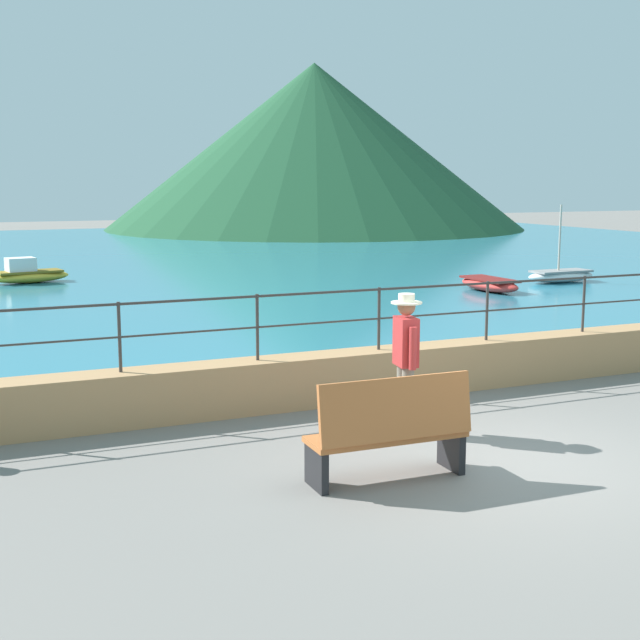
# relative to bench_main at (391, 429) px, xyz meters

# --- Properties ---
(ground_plane) EXTENTS (120.00, 120.00, 0.00)m
(ground_plane) POSITION_rel_bench_main_xyz_m (1.53, 0.01, -0.56)
(ground_plane) COLOR slate
(promenade_wall) EXTENTS (20.00, 0.56, 0.70)m
(promenade_wall) POSITION_rel_bench_main_xyz_m (1.53, 3.21, -0.21)
(promenade_wall) COLOR tan
(promenade_wall) RESTS_ON ground
(railing) EXTENTS (18.44, 0.04, 0.90)m
(railing) POSITION_rel_bench_main_xyz_m (1.53, 3.21, 0.76)
(railing) COLOR #383330
(railing) RESTS_ON promenade_wall
(lake_water) EXTENTS (64.00, 44.32, 0.06)m
(lake_water) POSITION_rel_bench_main_xyz_m (1.53, 25.85, -0.53)
(lake_water) COLOR teal
(lake_water) RESTS_ON ground
(hill_main) EXTENTS (26.24, 26.24, 10.21)m
(hill_main) POSITION_rel_bench_main_xyz_m (17.72, 43.13, 4.55)
(hill_main) COLOR #1E4C2D
(hill_main) RESTS_ON ground
(bench_main) EXTENTS (1.71, 0.59, 1.13)m
(bench_main) POSITION_rel_bench_main_xyz_m (0.00, 0.00, 0.00)
(bench_main) COLOR #B76633
(bench_main) RESTS_ON ground
(person_walking) EXTENTS (0.38, 0.56, 1.75)m
(person_walking) POSITION_rel_bench_main_xyz_m (0.98, 1.45, 0.42)
(person_walking) COLOR slate
(person_walking) RESTS_ON ground
(boat_1) EXTENTS (2.42, 1.27, 0.76)m
(boat_1) POSITION_rel_bench_main_xyz_m (-1.80, 19.41, -0.23)
(boat_1) COLOR gold
(boat_1) RESTS_ON lake_water
(boat_2) EXTENTS (2.31, 0.94, 2.31)m
(boat_2) POSITION_rel_bench_main_xyz_m (12.87, 13.16, -0.29)
(boat_2) COLOR white
(boat_2) RESTS_ON lake_water
(boat_3) EXTENTS (0.95, 2.32, 0.36)m
(boat_3) POSITION_rel_bench_main_xyz_m (9.70, 12.26, -0.30)
(boat_3) COLOR red
(boat_3) RESTS_ON lake_water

